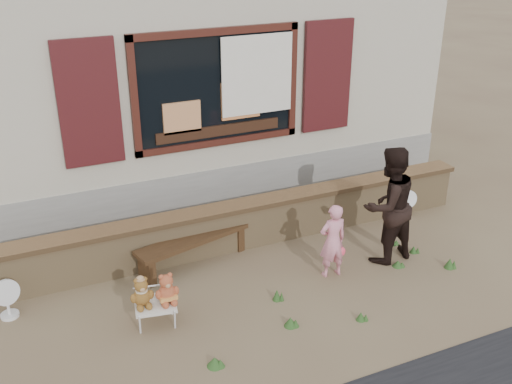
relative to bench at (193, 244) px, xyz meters
name	(u,v)px	position (x,y,z in m)	size (l,w,h in m)	color
ground	(275,280)	(0.83, -0.80, -0.30)	(80.00, 80.00, 0.00)	brown
shopfront	(167,57)	(0.83, 3.69, 1.70)	(8.04, 5.13, 4.00)	#A09681
brick_wall	(244,223)	(0.83, 0.20, 0.04)	(7.10, 0.36, 0.67)	tan
bench	(193,244)	(0.00, 0.00, 0.00)	(1.65, 0.74, 0.41)	#342112
folding_chair	(155,305)	(-0.81, -1.07, -0.04)	(0.52, 0.48, 0.28)	silver
teddy_bear_left	(141,291)	(-0.95, -1.04, 0.17)	(0.27, 0.23, 0.37)	brown
teddy_bear_right	(166,287)	(-0.67, -1.09, 0.17)	(0.28, 0.24, 0.38)	brown
child	(333,241)	(1.56, -0.99, 0.21)	(0.37, 0.24, 1.02)	pink
adult	(389,205)	(2.43, -0.93, 0.51)	(0.79, 0.62, 1.63)	black
fan_left	(6,298)	(-2.36, -0.23, -0.05)	(0.33, 0.21, 0.51)	white
fan_right	(407,203)	(3.47, -0.03, -0.07)	(0.29, 0.19, 0.46)	white
grass_tufts	(345,292)	(1.46, -1.49, -0.24)	(3.69, 1.52, 0.15)	#2C5120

